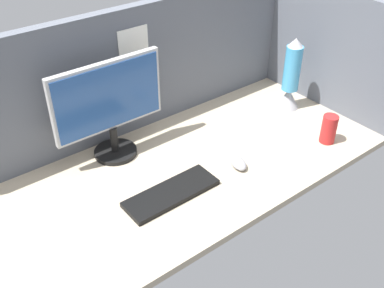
# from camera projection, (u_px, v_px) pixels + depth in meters

# --- Properties ---
(ground_plane) EXTENTS (1.80, 0.80, 0.03)m
(ground_plane) POSITION_uv_depth(u_px,v_px,m) (182.00, 170.00, 1.85)
(ground_plane) COLOR tan
(cubicle_wall_back) EXTENTS (1.80, 0.06, 0.56)m
(cubicle_wall_back) POSITION_uv_depth(u_px,v_px,m) (128.00, 72.00, 1.92)
(cubicle_wall_back) COLOR #565B66
(cubicle_wall_back) RESTS_ON ground_plane
(cubicle_wall_side) EXTENTS (0.05, 0.80, 0.56)m
(cubicle_wall_side) POSITION_uv_depth(u_px,v_px,m) (330.00, 49.00, 2.12)
(cubicle_wall_side) COLOR #565B66
(cubicle_wall_side) RESTS_ON ground_plane
(monitor) EXTENTS (0.47, 0.18, 0.42)m
(monitor) POSITION_uv_depth(u_px,v_px,m) (109.00, 105.00, 1.78)
(monitor) COLOR black
(monitor) RESTS_ON ground_plane
(keyboard) EXTENTS (0.37, 0.13, 0.02)m
(keyboard) POSITION_uv_depth(u_px,v_px,m) (171.00, 193.00, 1.69)
(keyboard) COLOR black
(keyboard) RESTS_ON ground_plane
(mouse) EXTENTS (0.08, 0.11, 0.03)m
(mouse) POSITION_uv_depth(u_px,v_px,m) (238.00, 163.00, 1.83)
(mouse) COLOR #99999E
(mouse) RESTS_ON ground_plane
(mug_red_plastic) EXTENTS (0.07, 0.07, 0.13)m
(mug_red_plastic) POSITION_uv_depth(u_px,v_px,m) (329.00, 129.00, 1.95)
(mug_red_plastic) COLOR red
(mug_red_plastic) RESTS_ON ground_plane
(lava_lamp) EXTENTS (0.11, 0.11, 0.36)m
(lava_lamp) POSITION_uv_depth(u_px,v_px,m) (291.00, 80.00, 2.15)
(lava_lamp) COLOR #A5A5AD
(lava_lamp) RESTS_ON ground_plane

